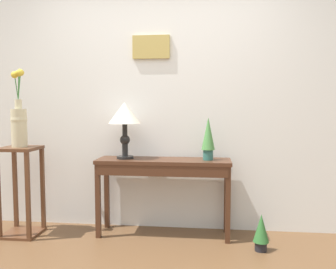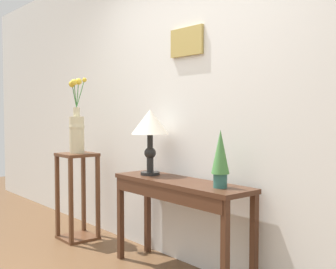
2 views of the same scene
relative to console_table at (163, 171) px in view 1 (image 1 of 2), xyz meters
name	(u,v)px [view 1 (image 1 of 2)]	position (x,y,z in m)	size (l,w,h in m)	color
back_wall_with_art	(161,92)	(-0.06, 0.29, 0.77)	(9.00, 0.13, 2.80)	silver
console_table	(163,171)	(0.00, 0.00, 0.00)	(1.28, 0.36, 0.75)	#472819
table_lamp	(125,116)	(-0.38, 0.02, 0.52)	(0.31, 0.31, 0.55)	black
potted_plant_on_console	(208,137)	(0.42, 0.02, 0.33)	(0.13, 0.13, 0.41)	#2D665B
pedestal_stand_left	(21,191)	(-1.37, -0.13, -0.20)	(0.34, 0.34, 0.87)	#56331E
flower_vase_tall	(19,121)	(-1.37, -0.13, 0.48)	(0.15, 0.21, 0.75)	beige
potted_plant_floor	(261,231)	(0.89, -0.27, -0.46)	(0.14, 0.14, 0.33)	black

